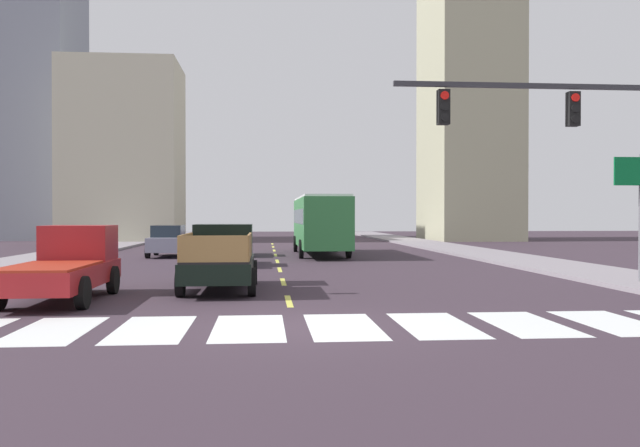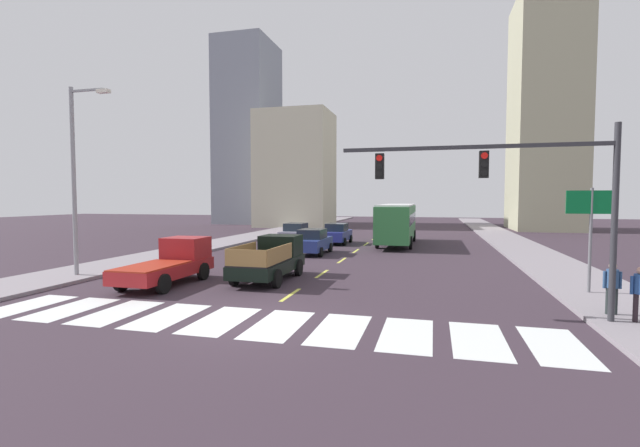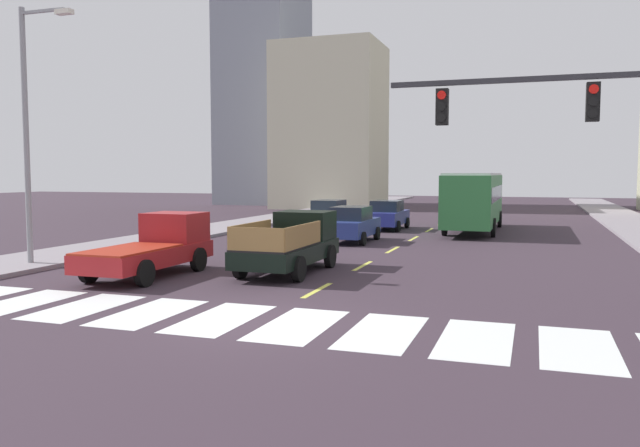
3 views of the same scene
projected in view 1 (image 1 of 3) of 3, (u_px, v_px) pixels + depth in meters
name	position (u px, v px, depth m)	size (l,w,h in m)	color
ground_plane	(296.00, 327.00, 13.06)	(160.00, 160.00, 0.00)	#372A34
sidewalk_right	(519.00, 260.00, 32.00)	(3.76, 110.00, 0.15)	gray
sidewalk_left	(21.00, 263.00, 29.98)	(3.76, 110.00, 0.15)	gray
crosswalk_stripe_2	(53.00, 330.00, 12.66)	(1.41, 3.22, 0.01)	silver
crosswalk_stripe_3	(152.00, 329.00, 12.82)	(1.41, 3.22, 0.01)	silver
crosswalk_stripe_4	(249.00, 328.00, 12.98)	(1.41, 3.22, 0.01)	silver
crosswalk_stripe_5	(343.00, 326.00, 13.14)	(1.41, 3.22, 0.01)	silver
crosswalk_stripe_6	(435.00, 325.00, 13.30)	(1.41, 3.22, 0.01)	silver
crosswalk_stripe_7	(524.00, 324.00, 13.46)	(1.41, 3.22, 0.01)	silver
crosswalk_stripe_8	(612.00, 322.00, 13.63)	(1.41, 3.22, 0.01)	silver
lane_dash_0	(289.00, 301.00, 17.05)	(0.16, 2.40, 0.01)	#D2CE4D
lane_dash_1	(283.00, 282.00, 22.03)	(0.16, 2.40, 0.01)	#D2CE4D
lane_dash_2	(280.00, 270.00, 27.01)	(0.16, 2.40, 0.01)	#D2CE4D
lane_dash_3	(277.00, 261.00, 31.99)	(0.16, 2.40, 0.01)	#D2CE4D
lane_dash_4	(276.00, 255.00, 36.97)	(0.16, 2.40, 0.01)	#D2CE4D
lane_dash_5	(274.00, 250.00, 41.95)	(0.16, 2.40, 0.01)	#D2CE4D
lane_dash_6	(273.00, 247.00, 46.93)	(0.16, 2.40, 0.01)	#D2CE4D
lane_dash_7	(272.00, 244.00, 51.92)	(0.16, 2.40, 0.01)	#D2CE4D
pickup_stakebed	(221.00, 258.00, 19.97)	(2.18, 5.20, 1.96)	black
pickup_dark	(67.00, 265.00, 17.49)	(2.18, 5.20, 1.96)	maroon
city_bus	(320.00, 221.00, 37.13)	(2.72, 10.80, 3.32)	#2E733A
sedan_mid	(169.00, 241.00, 35.66)	(2.02, 4.40, 1.72)	gray
sedan_near_left	(222.00, 246.00, 29.25)	(2.02, 4.40, 1.72)	navy
sedan_near_right	(232.00, 240.00, 36.39)	(2.02, 4.40, 1.72)	navy
traffic_signal_gantry	(615.00, 137.00, 16.03)	(8.20, 0.27, 6.00)	#2D2D33
direction_sign_green	(640.00, 191.00, 20.67)	(1.70, 0.12, 4.20)	slate
tower_tall_centre	(34.00, 94.00, 62.17)	(7.83, 9.70, 27.71)	gray
block_mid_left	(124.00, 153.00, 56.31)	(9.60, 7.86, 15.36)	beige
block_mid_right	(468.00, 91.00, 60.92)	(7.42, 10.30, 27.83)	#A2A181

